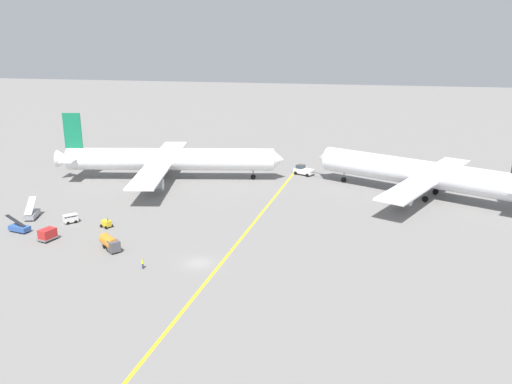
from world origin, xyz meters
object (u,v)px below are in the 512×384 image
pushback_tug (304,170)px  gse_container_dolly_flat (48,234)px  airliner_at_gate_left (169,159)px  gse_stair_truck_yellow (32,213)px  gse_fuel_bowser_stubby (110,243)px  ground_crew_wing_walker_right (143,264)px  gse_gpu_cart_small (106,223)px  gse_baggage_cart_near_cluster (71,219)px  airliner_being_pushed (420,173)px  gse_belt_loader_portside (19,228)px

pushback_tug → gse_container_dolly_flat: bearing=-127.0°
airliner_at_gate_left → gse_stair_truck_yellow: size_ratio=11.66×
gse_fuel_bowser_stubby → ground_crew_wing_walker_right: 10.42m
gse_stair_truck_yellow → ground_crew_wing_walker_right: (31.13, -18.23, -0.13)m
airliner_at_gate_left → ground_crew_wing_walker_right: bearing=-74.9°
pushback_tug → gse_gpu_cart_small: 56.64m
airliner_at_gate_left → ground_crew_wing_walker_right: size_ratio=33.42×
gse_container_dolly_flat → gse_baggage_cart_near_cluster: 9.11m
gse_gpu_cart_small → gse_container_dolly_flat: gse_container_dolly_flat is taller
pushback_tug → gse_container_dolly_flat: size_ratio=2.14×
pushback_tug → gse_fuel_bowser_stubby: size_ratio=1.62×
airliner_being_pushed → gse_stair_truck_yellow: size_ratio=9.94×
gse_fuel_bowser_stubby → pushback_tug: bearing=63.7°
ground_crew_wing_walker_right → gse_belt_loader_portside: bearing=159.4°
airliner_at_gate_left → gse_stair_truck_yellow: bearing=-117.4°
airliner_at_gate_left → gse_belt_loader_portside: 43.52m
gse_belt_loader_portside → gse_stair_truck_yellow: size_ratio=1.03×
gse_gpu_cart_small → gse_stair_truck_yellow: (-17.08, 2.01, 0.23)m
gse_stair_truck_yellow → gse_gpu_cart_small: bearing=-6.7°
airliner_at_gate_left → gse_stair_truck_yellow: (-17.27, -33.25, -4.09)m
gse_gpu_cart_small → gse_stair_truck_yellow: bearing=173.3°
gse_fuel_bowser_stubby → ground_crew_wing_walker_right: (8.41, -6.13, -0.44)m
pushback_tug → ground_crew_wing_walker_right: bearing=-107.2°
gse_belt_loader_portside → gse_stair_truck_yellow: gse_stair_truck_yellow is taller
gse_gpu_cart_small → gse_container_dolly_flat: 11.01m
pushback_tug → ground_crew_wing_walker_right: (-19.20, -62.08, -0.29)m
pushback_tug → gse_belt_loader_portside: size_ratio=1.57×
gse_gpu_cart_small → gse_fuel_bowser_stubby: bearing=-60.8°
airliner_at_gate_left → gse_belt_loader_portside: airliner_at_gate_left is taller
gse_gpu_cart_small → gse_fuel_bowser_stubby: (5.64, -10.09, 0.54)m
gse_belt_loader_portside → ground_crew_wing_walker_right: bearing=-20.6°
pushback_tug → gse_fuel_bowser_stubby: 62.39m
airliner_being_pushed → gse_baggage_cart_near_cluster: (-68.96, -31.39, -4.44)m
gse_container_dolly_flat → ground_crew_wing_walker_right: size_ratio=2.17×
pushback_tug → gse_container_dolly_flat: (-40.71, -53.95, -0.01)m
gse_gpu_cart_small → gse_fuel_bowser_stubby: gse_fuel_bowser_stubby is taller
gse_baggage_cart_near_cluster → ground_crew_wing_walker_right: ground_crew_wing_walker_right is taller
gse_container_dolly_flat → ground_crew_wing_walker_right: (21.51, -8.13, -0.28)m
gse_baggage_cart_near_cluster → airliner_being_pushed: bearing=24.5°
gse_gpu_cart_small → gse_container_dolly_flat: size_ratio=0.70×
gse_stair_truck_yellow → gse_fuel_bowser_stubby: bearing=-28.0°
gse_container_dolly_flat → ground_crew_wing_walker_right: 22.99m
pushback_tug → gse_baggage_cart_near_cluster: (-41.29, -44.86, -0.32)m
gse_fuel_bowser_stubby → ground_crew_wing_walker_right: gse_fuel_bowser_stubby is taller
gse_gpu_cart_small → ground_crew_wing_walker_right: (14.05, -16.22, 0.10)m
gse_belt_loader_portside → airliner_at_gate_left: bearing=69.4°
gse_gpu_cart_small → ground_crew_wing_walker_right: gse_gpu_cart_small is taller
airliner_being_pushed → ground_crew_wing_walker_right: (-46.87, -48.61, -4.41)m
gse_baggage_cart_near_cluster → gse_fuel_bowser_stubby: (13.68, -11.08, 0.47)m
gse_baggage_cart_near_cluster → gse_gpu_cart_small: bearing=-7.0°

